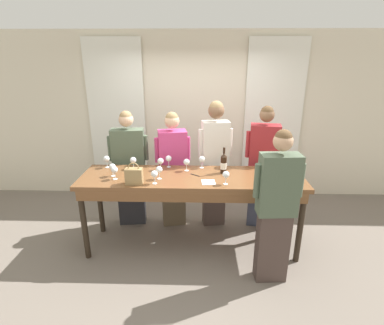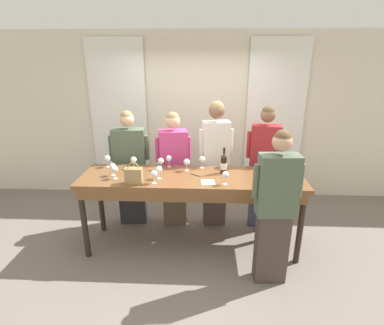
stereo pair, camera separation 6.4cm
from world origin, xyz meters
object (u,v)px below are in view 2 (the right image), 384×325
object	(u,v)px
wine_glass_back_mid	(169,159)
host_pouring	(275,208)
wine_glass_back_left	(107,159)
guest_pink_top	(174,169)
wine_glass_front_left	(187,162)
wine_glass_center_left	(159,170)
tasting_bar	(192,184)
wine_glass_center_right	(161,161)
wine_glass_front_mid	(202,160)
wine_glass_center_mid	(113,167)
wine_bottle	(224,164)
guest_striped_shirt	(263,167)
wine_glass_back_right	(115,170)
wine_glass_front_right	(225,175)
handbag	(134,175)
guest_olive_jacket	(131,168)
wine_glass_near_host	(134,160)
guest_cream_sweater	(215,162)
wine_glass_by_bottle	(154,174)

from	to	relation	value
wine_glass_back_mid	host_pouring	size ratio (longest dim) A/B	0.09
wine_glass_back_left	guest_pink_top	bearing A→B (deg)	19.34
wine_glass_front_left	wine_glass_center_left	xyz separation A→B (m)	(-0.32, -0.28, 0.00)
wine_glass_back_left	wine_glass_center_left	bearing A→B (deg)	-26.57
tasting_bar	wine_glass_center_right	bearing A→B (deg)	151.41
wine_glass_front_mid	wine_glass_center_mid	bearing A→B (deg)	-163.83
wine_glass_front_left	wine_glass_back_left	bearing A→B (deg)	174.97
wine_bottle	guest_striped_shirt	world-z (taller)	guest_striped_shirt
wine_glass_front_left	wine_glass_back_right	xyz separation A→B (m)	(-0.85, -0.30, 0.00)
wine_glass_front_right	guest_pink_top	distance (m)	1.09
wine_glass_center_mid	wine_glass_center_right	distance (m)	0.61
tasting_bar	guest_pink_top	world-z (taller)	guest_pink_top
wine_glass_front_mid	wine_glass_back_mid	distance (m)	0.44
handbag	wine_glass_front_right	distance (m)	1.06
guest_olive_jacket	wine_glass_front_right	bearing A→B (deg)	-31.66
wine_glass_front_mid	wine_glass_near_host	world-z (taller)	same
tasting_bar	wine_glass_center_left	size ratio (longest dim) A/B	17.08
wine_glass_front_left	wine_glass_back_mid	xyz separation A→B (m)	(-0.24, 0.13, -0.00)
tasting_bar	guest_cream_sweater	xyz separation A→B (m)	(0.31, 0.59, 0.09)
wine_glass_center_mid	guest_striped_shirt	xyz separation A→B (m)	(1.96, 0.60, -0.20)
wine_glass_front_mid	wine_glass_center_right	bearing A→B (deg)	-170.40
wine_glass_center_mid	guest_cream_sweater	distance (m)	1.42
handbag	guest_striped_shirt	bearing A→B (deg)	26.76
wine_glass_center_left	host_pouring	distance (m)	1.40
wine_bottle	wine_glass_by_bottle	bearing A→B (deg)	-156.22
wine_glass_back_right	host_pouring	world-z (taller)	host_pouring
tasting_bar	wine_glass_back_left	size ratio (longest dim) A/B	17.08
guest_cream_sweater	wine_bottle	bearing A→B (deg)	-79.06
wine_glass_center_right	guest_striped_shirt	distance (m)	1.46
wine_glass_front_right	wine_glass_near_host	world-z (taller)	same
wine_glass_back_left	guest_olive_jacket	xyz separation A→B (m)	(0.22, 0.30, -0.24)
handbag	wine_glass_near_host	size ratio (longest dim) A/B	1.64
wine_glass_front_right	wine_glass_center_mid	size ratio (longest dim) A/B	1.00
wine_glass_back_mid	host_pouring	world-z (taller)	host_pouring
wine_bottle	wine_glass_center_right	xyz separation A→B (m)	(-0.81, 0.08, -0.01)
wine_glass_front_left	host_pouring	world-z (taller)	host_pouring
wine_glass_back_left	wine_glass_back_mid	xyz separation A→B (m)	(0.82, 0.04, 0.00)
handbag	host_pouring	size ratio (longest dim) A/B	0.15
guest_striped_shirt	tasting_bar	bearing A→B (deg)	-149.07
wine_glass_front_mid	guest_pink_top	bearing A→B (deg)	145.86
wine_bottle	wine_glass_near_host	xyz separation A→B (m)	(-1.17, 0.11, -0.01)
wine_glass_center_left	handbag	bearing A→B (deg)	-149.27
handbag	guest_striped_shirt	distance (m)	1.85
wine_bottle	wine_glass_front_mid	size ratio (longest dim) A/B	2.08
wine_glass_front_right	guest_cream_sweater	bearing A→B (deg)	96.24
guest_olive_jacket	wine_bottle	bearing A→B (deg)	-18.97
handbag	wine_glass_back_mid	world-z (taller)	handbag
wine_glass_front_mid	wine_glass_center_right	size ratio (longest dim) A/B	1.00
guest_striped_shirt	host_pouring	world-z (taller)	guest_striped_shirt
wine_glass_front_right	wine_bottle	bearing A→B (deg)	90.22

